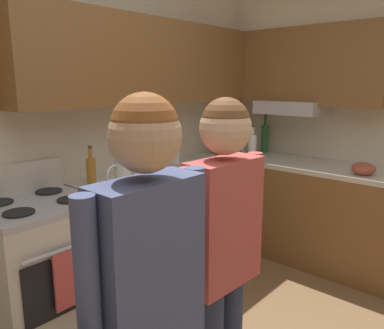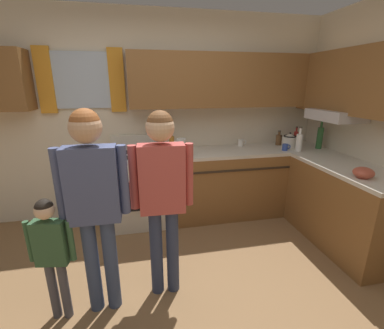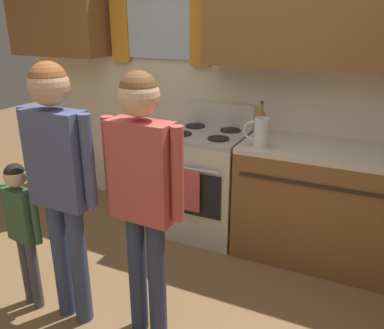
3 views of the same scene
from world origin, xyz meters
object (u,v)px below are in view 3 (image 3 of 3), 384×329
Objects in this scene: stove_oven at (206,181)px; water_pitcher at (260,133)px; bottle_oil_amber at (261,124)px; adult_holding_child at (59,169)px; adult_in_plaid at (143,182)px; small_child at (22,220)px.

water_pitcher reaches higher than stove_oven.
bottle_oil_amber is 1.60m from adult_holding_child.
bottle_oil_amber is at bearing 105.62° from water_pitcher.
water_pitcher is at bearing 54.95° from adult_holding_child.
adult_holding_child is 1.02× the size of adult_in_plaid.
adult_holding_child is at bearing -125.05° from water_pitcher.
small_child is (-0.62, -1.40, 0.15)m from stove_oven.
small_child is at bearing -172.10° from adult_in_plaid.
water_pitcher reaches higher than small_child.
bottle_oil_amber is 1.36m from adult_in_plaid.
water_pitcher is at bearing -74.38° from bottle_oil_amber.
adult_holding_child reaches higher than stove_oven.
bottle_oil_amber is at bearing 62.29° from adult_holding_child.
adult_in_plaid is at bearing 9.41° from adult_holding_child.
stove_oven is 1.11× the size of small_child.
bottle_oil_amber is 0.18× the size of adult_holding_child.
small_child is (-1.13, -1.19, -0.39)m from water_pitcher.
adult_in_plaid is 0.90m from small_child.
adult_in_plaid is at bearing -100.62° from bottle_oil_amber.
water_pitcher is at bearing 73.43° from adult_in_plaid.
bottle_oil_amber is 1.30× the size of water_pitcher.
stove_oven is 0.77m from water_pitcher.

